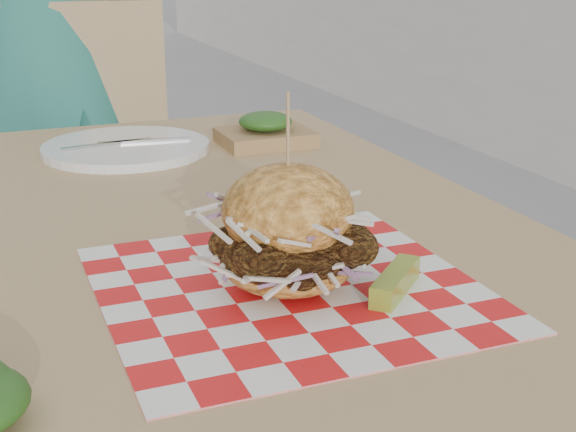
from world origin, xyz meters
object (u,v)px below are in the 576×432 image
patio_chair (94,183)px  patio_table (188,282)px  diner (44,44)px  sandwich (288,235)px

patio_chair → patio_table: bearing=-83.0°
patio_table → patio_chair: patio_chair is taller
diner → sandwich: 1.30m
diner → patio_table: bearing=76.6°
patio_chair → sandwich: (0.03, -1.13, 0.25)m
diner → patio_table: size_ratio=1.42×
patio_table → diner: bearing=92.8°
patio_chair → sandwich: bearing=-80.6°
diner → patio_chair: 0.35m
patio_table → sandwich: size_ratio=6.23×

